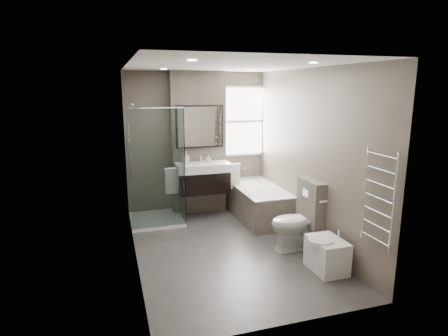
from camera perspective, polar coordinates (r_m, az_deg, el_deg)
name	(u,v)px	position (r m, az deg, el deg)	size (l,w,h in m)	color
room	(227,162)	(5.23, 0.51, 0.97)	(2.70, 3.90, 2.70)	#433F3D
vanity_pier	(198,144)	(6.92, -3.97, 3.74)	(1.00, 0.25, 2.60)	#62584D
vanity	(203,177)	(6.69, -3.21, -1.43)	(0.95, 0.47, 0.66)	black
mirror_cabinet	(200,127)	(6.72, -3.69, 6.32)	(0.86, 0.08, 0.76)	black
towel_left	(172,181)	(6.57, -7.91, -1.98)	(0.24, 0.06, 0.44)	silver
towel_right	(233,177)	(6.83, 1.40, -1.31)	(0.24, 0.06, 0.44)	silver
shower_enclosure	(162,195)	(6.55, -9.42, -4.14)	(0.90, 0.90, 2.00)	white
bathtub	(258,201)	(6.79, 5.14, -4.99)	(0.75, 1.60, 0.57)	#62584D
window	(242,121)	(7.22, 2.82, 7.11)	(0.98, 0.06, 1.33)	white
toilet	(297,223)	(5.57, 11.13, -8.18)	(0.45, 0.78, 0.80)	white
cistern_box	(310,213)	(5.70, 13.03, -6.72)	(0.19, 0.55, 1.00)	#62584D
bidet	(326,254)	(5.10, 15.34, -12.54)	(0.45, 0.53, 0.55)	white
towel_radiator	(379,198)	(4.49, 22.51, -4.27)	(0.03, 0.49, 1.10)	silver
soap_bottle_a	(186,158)	(6.56, -5.77, 1.55)	(0.10, 0.10, 0.22)	white
soap_bottle_b	(209,159)	(6.71, -2.37, 1.43)	(0.10, 0.10, 0.12)	white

